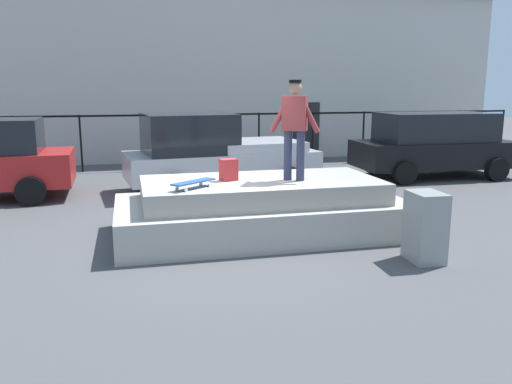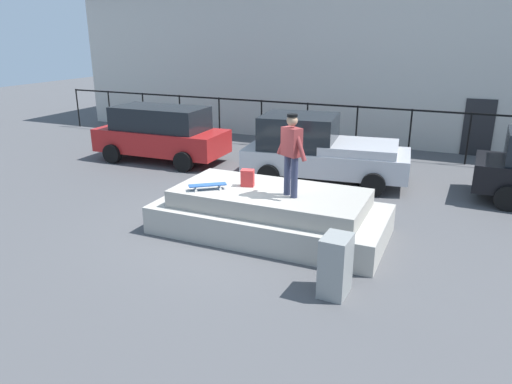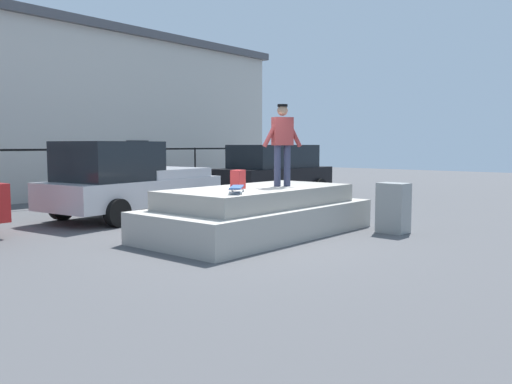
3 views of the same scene
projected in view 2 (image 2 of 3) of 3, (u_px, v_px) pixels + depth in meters
The scene contains 10 objects.
ground_plane at pixel (235, 227), 10.83m from camera, with size 60.00×60.00×0.00m, color #4C4C4F.
concrete_ledge at pixel (270, 213), 10.41m from camera, with size 4.97×2.41×0.97m.
skateboarder at pixel (291, 150), 9.56m from camera, with size 0.80×0.51×1.69m.
skateboard at pixel (208, 185), 10.24m from camera, with size 0.76×0.65×0.12m.
backpack at pixel (248, 178), 10.45m from camera, with size 0.28×0.20×0.37m, color red.
car_red_hatchback_near at pixel (161, 133), 16.11m from camera, with size 4.47×2.15×1.84m.
car_silver_pickup_mid at pixel (320, 150), 13.92m from camera, with size 4.88×2.60×1.91m.
utility_box at pixel (335, 266), 7.90m from camera, with size 0.44×0.60×1.04m, color gray.
fence_row at pixel (332, 119), 17.32m from camera, with size 24.06×0.06×1.73m.
warehouse_building at pixel (366, 58), 21.50m from camera, with size 24.95×8.50×6.14m.
Camera 2 is at (4.49, -8.97, 4.18)m, focal length 33.55 mm.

